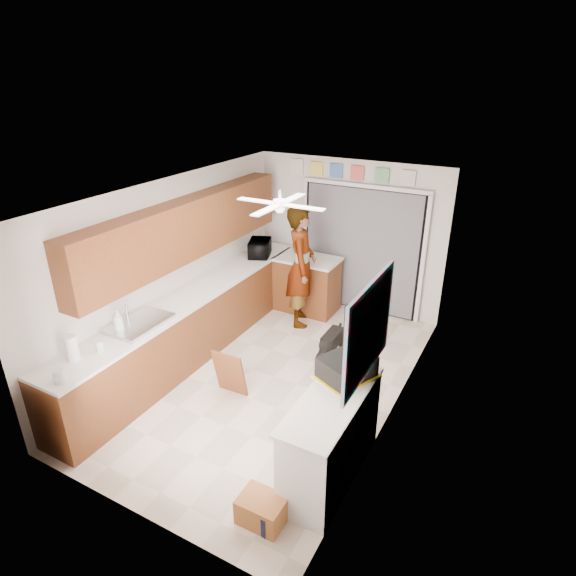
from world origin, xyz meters
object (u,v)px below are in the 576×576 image
at_px(microwave, 260,248).
at_px(cup, 59,378).
at_px(dog, 332,344).
at_px(man, 301,267).
at_px(suitcase, 347,367).
at_px(cardboard_box, 262,510).
at_px(navy_crate, 260,509).
at_px(soap_bottle, 118,321).
at_px(paper_towel_roll, 72,348).

height_order(microwave, cup, microwave).
bearing_deg(microwave, dog, -141.63).
height_order(man, dog, man).
bearing_deg(suitcase, cup, -124.84).
distance_m(cardboard_box, man, 3.92).
height_order(microwave, cardboard_box, microwave).
height_order(cup, navy_crate, cup).
relative_size(cardboard_box, man, 0.22).
xyz_separation_m(soap_bottle, cup, (0.23, -1.01, -0.10)).
xyz_separation_m(cup, dog, (1.65, 3.00, -0.74)).
xyz_separation_m(navy_crate, dog, (-0.49, 2.75, 0.14)).
bearing_deg(cardboard_box, man, 111.78).
distance_m(soap_bottle, navy_crate, 2.67).
distance_m(soap_bottle, paper_towel_roll, 0.66).
height_order(soap_bottle, cup, soap_bottle).
height_order(cup, cardboard_box, cup).
bearing_deg(cardboard_box, dog, 100.69).
bearing_deg(soap_bottle, microwave, 87.51).
height_order(microwave, soap_bottle, soap_bottle).
height_order(paper_towel_roll, dog, paper_towel_roll).
bearing_deg(soap_bottle, cardboard_box, -17.70).
relative_size(soap_bottle, dog, 0.48).
height_order(microwave, navy_crate, microwave).
bearing_deg(navy_crate, man, 111.37).
distance_m(cup, cardboard_box, 2.35).
bearing_deg(suitcase, microwave, 160.17).
bearing_deg(cardboard_box, paper_towel_roll, 177.43).
bearing_deg(cup, paper_towel_roll, 122.08).
bearing_deg(dog, soap_bottle, -133.79).
xyz_separation_m(navy_crate, man, (-1.39, 3.55, 0.86)).
xyz_separation_m(microwave, cardboard_box, (2.27, -3.72, -0.94)).
relative_size(cardboard_box, navy_crate, 1.16).
relative_size(soap_bottle, paper_towel_roll, 1.06).
bearing_deg(microwave, man, -123.88).
height_order(soap_bottle, navy_crate, soap_bottle).
bearing_deg(navy_crate, paper_towel_roll, 177.61).
bearing_deg(man, navy_crate, 177.19).
distance_m(navy_crate, man, 3.91).
relative_size(suitcase, man, 0.27).
distance_m(navy_crate, dog, 2.80).
xyz_separation_m(cup, man, (0.75, 3.80, -0.02)).
xyz_separation_m(paper_towel_roll, navy_crate, (2.36, -0.10, -0.97)).
bearing_deg(dog, man, 138.03).
distance_m(paper_towel_roll, navy_crate, 2.56).
relative_size(soap_bottle, navy_crate, 0.84).
bearing_deg(microwave, soap_bottle, 154.67).
height_order(cup, dog, cup).
relative_size(microwave, dog, 0.78).
distance_m(man, dog, 1.40).
bearing_deg(man, paper_towel_roll, 140.07).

